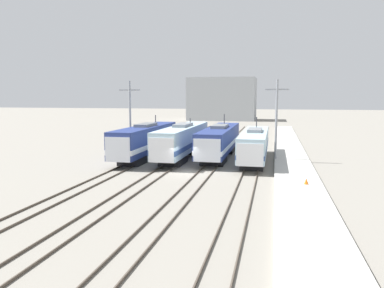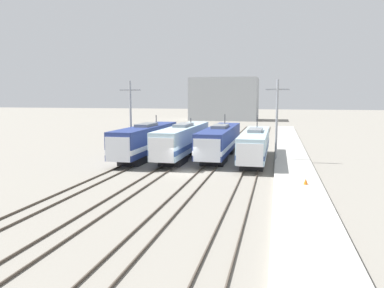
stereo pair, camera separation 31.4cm
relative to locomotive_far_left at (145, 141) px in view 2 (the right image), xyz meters
name	(u,v)px [view 2 (the right image)]	position (x,y,z in m)	size (l,w,h in m)	color
ground_plane	(183,172)	(6.72, -7.48, -2.23)	(400.00, 400.00, 0.00)	gray
rail_pair_far_left	(121,169)	(0.00, -7.48, -2.16)	(1.51, 120.00, 0.15)	#4C4238
rail_pair_center_left	(162,171)	(4.48, -7.48, -2.16)	(1.51, 120.00, 0.15)	#4C4238
rail_pair_center_right	(204,173)	(8.96, -7.48, -2.16)	(1.51, 120.00, 0.15)	#4C4238
rail_pair_far_right	(249,175)	(13.45, -7.48, -2.16)	(1.51, 120.00, 0.15)	#4C4238
locomotive_far_left	(145,141)	(0.00, 0.00, 0.00)	(2.98, 17.65, 5.21)	black
locomotive_center_left	(182,141)	(4.48, 1.14, -0.01)	(2.96, 18.68, 4.79)	#232326
locomotive_center_right	(220,141)	(8.96, 2.31, -0.10)	(3.12, 18.45, 5.31)	black
locomotive_far_right	(255,145)	(13.45, 0.25, -0.20)	(2.88, 17.15, 5.09)	#232326
catenary_tower_left	(131,117)	(-2.29, 0.99, 2.91)	(2.74, 0.28, 9.64)	gray
catenary_tower_right	(277,118)	(15.88, 0.99, 2.91)	(2.74, 0.28, 9.64)	gray
platform	(296,176)	(17.81, -7.48, -2.04)	(4.00, 120.00, 0.37)	#B7B5AD
traffic_cone	(306,182)	(18.42, -11.79, -1.61)	(0.37, 0.37, 0.49)	orange
depot_building	(225,99)	(-1.46, 80.59, 4.68)	(21.72, 14.05, 13.83)	#9EA3A8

